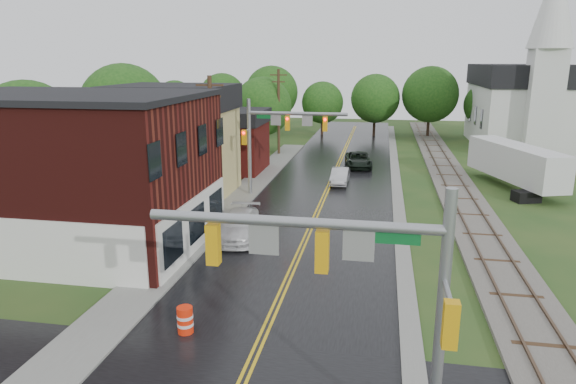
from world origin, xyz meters
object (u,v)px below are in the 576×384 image
(brick_building, at_px, (70,171))
(pickup_white, at_px, (239,226))
(traffic_signal_near, at_px, (353,274))
(sedan_silver, at_px, (340,176))
(tree_left_a, at_px, (30,132))
(utility_pole_b, at_px, (212,143))
(semi_trailer, at_px, (515,163))
(tree_left_e, at_px, (264,108))
(utility_pole_c, at_px, (279,111))
(suv_dark, at_px, (358,160))
(construction_barrel, at_px, (185,320))
(traffic_signal_far, at_px, (277,130))
(church, at_px, (525,97))
(tree_left_c, at_px, (202,115))
(tree_left_b, at_px, (126,110))

(brick_building, distance_m, pickup_white, 9.64)
(traffic_signal_near, relative_size, pickup_white, 1.43)
(sedan_silver, bearing_deg, tree_left_a, -154.14)
(utility_pole_b, relative_size, semi_trailer, 0.82)
(brick_building, relative_size, tree_left_e, 1.75)
(utility_pole_c, xyz_separation_m, sedan_silver, (7.60, -12.29, -4.08))
(tree_left_a, relative_size, suv_dark, 1.69)
(semi_trailer, xyz_separation_m, construction_barrel, (-17.39, -25.76, -1.57))
(tree_left_a, height_order, tree_left_e, tree_left_a)
(tree_left_a, distance_m, tree_left_e, 26.40)
(construction_barrel, bearing_deg, tree_left_a, 138.35)
(traffic_signal_near, relative_size, traffic_signal_far, 1.00)
(church, xyz_separation_m, traffic_signal_near, (-16.53, -51.74, -0.87))
(church, relative_size, pickup_white, 3.89)
(utility_pole_b, bearing_deg, pickup_white, -56.62)
(tree_left_c, distance_m, sedan_silver, 17.22)
(brick_building, distance_m, semi_trailer, 32.26)
(tree_left_b, height_order, tree_left_e, tree_left_b)
(utility_pole_c, distance_m, tree_left_b, 16.42)
(utility_pole_c, bearing_deg, utility_pole_b, -90.00)
(utility_pole_c, bearing_deg, tree_left_a, -120.55)
(suv_dark, xyz_separation_m, sedan_silver, (-1.16, -7.01, -0.07))
(church, distance_m, tree_left_b, 43.70)
(suv_dark, distance_m, sedan_silver, 7.11)
(semi_trailer, bearing_deg, tree_left_a, -162.69)
(tree_left_e, distance_m, construction_barrel, 39.74)
(tree_left_b, distance_m, tree_left_e, 16.67)
(brick_building, height_order, tree_left_a, tree_left_a)
(tree_left_a, xyz_separation_m, pickup_white, (16.05, -4.46, -4.37))
(utility_pole_c, xyz_separation_m, construction_barrel, (3.89, -37.16, -4.19))
(utility_pole_c, xyz_separation_m, pickup_white, (3.01, -26.56, -3.97))
(brick_building, bearing_deg, construction_barrel, -40.47)
(semi_trailer, bearing_deg, traffic_signal_near, -109.79)
(utility_pole_c, relative_size, tree_left_b, 0.93)
(utility_pole_c, bearing_deg, suv_dark, -31.07)
(tree_left_e, bearing_deg, sedan_silver, -55.79)
(utility_pole_c, xyz_separation_m, tree_left_a, (-13.05, -22.10, 0.39))
(church, height_order, utility_pole_c, church)
(church, distance_m, tree_left_a, 51.01)
(utility_pole_c, height_order, tree_left_b, tree_left_b)
(utility_pole_b, distance_m, tree_left_b, 14.87)
(utility_pole_c, height_order, tree_left_e, utility_pole_c)
(tree_left_a, bearing_deg, tree_left_b, 78.69)
(traffic_signal_near, bearing_deg, church, 72.28)
(tree_left_e, distance_m, semi_trailer, 26.99)
(traffic_signal_near, xyz_separation_m, tree_left_a, (-23.32, 19.90, 0.15))
(church, height_order, utility_pole_b, church)
(traffic_signal_near, xyz_separation_m, sedan_silver, (-2.67, 29.71, -4.33))
(tree_left_c, relative_size, pickup_white, 1.49)
(traffic_signal_near, distance_m, tree_left_e, 45.59)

